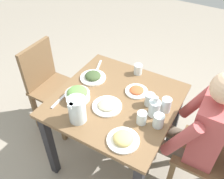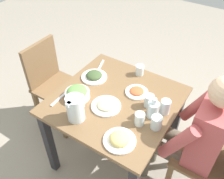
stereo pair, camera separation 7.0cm
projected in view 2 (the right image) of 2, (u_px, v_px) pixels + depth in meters
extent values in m
plane|color=gray|center=(115.00, 156.00, 2.34)|extent=(8.00, 8.00, 0.00)
cube|color=brown|center=(115.00, 100.00, 1.85)|extent=(0.89, 0.89, 0.03)
cube|color=#232328|center=(176.00, 122.00, 2.18)|extent=(0.06, 0.06, 0.72)
cube|color=#232328|center=(49.00, 143.00, 2.01)|extent=(0.06, 0.06, 0.72)
cube|color=#232328|center=(103.00, 90.00, 2.50)|extent=(0.06, 0.06, 0.72)
cube|color=brown|center=(223.00, 169.00, 1.99)|extent=(0.04, 0.04, 0.45)
cube|color=brown|center=(183.00, 150.00, 2.13)|extent=(0.04, 0.04, 0.45)
cube|color=brown|center=(203.00, 158.00, 1.79)|extent=(0.40, 0.40, 0.03)
cube|color=brown|center=(61.00, 90.00, 2.71)|extent=(0.04, 0.04, 0.45)
cube|color=brown|center=(38.00, 108.00, 2.50)|extent=(0.04, 0.04, 0.45)
cube|color=brown|center=(85.00, 101.00, 2.57)|extent=(0.04, 0.04, 0.45)
cube|color=brown|center=(63.00, 122.00, 2.36)|extent=(0.04, 0.04, 0.45)
cube|color=brown|center=(59.00, 88.00, 2.38)|extent=(0.40, 0.40, 0.03)
cube|color=brown|center=(41.00, 63.00, 2.31)|extent=(0.38, 0.04, 0.42)
cube|color=#B24C4C|center=(208.00, 133.00, 1.63)|extent=(0.32, 0.20, 0.50)
cylinder|color=#665B4C|center=(170.00, 154.00, 1.84)|extent=(0.11, 0.38, 0.11)
cylinder|color=#665B4C|center=(145.00, 157.00, 2.05)|extent=(0.10, 0.10, 0.47)
cylinder|color=#B24C4C|center=(178.00, 142.00, 1.55)|extent=(0.08, 0.23, 0.37)
cylinder|color=#665B4C|center=(179.00, 138.00, 1.95)|extent=(0.11, 0.38, 0.11)
cylinder|color=#665B4C|center=(154.00, 143.00, 2.16)|extent=(0.10, 0.10, 0.47)
cylinder|color=#B24C4C|center=(198.00, 105.00, 1.80)|extent=(0.08, 0.23, 0.37)
cylinder|color=silver|center=(75.00, 108.00, 1.63)|extent=(0.12, 0.12, 0.19)
cube|color=silver|center=(82.00, 101.00, 1.67)|extent=(0.02, 0.02, 0.11)
cube|color=silver|center=(69.00, 104.00, 1.54)|extent=(0.04, 0.03, 0.02)
cylinder|color=white|center=(78.00, 95.00, 1.83)|extent=(0.18, 0.18, 0.05)
ellipsoid|color=#608E47|center=(77.00, 91.00, 1.81)|extent=(0.15, 0.15, 0.06)
cylinder|color=white|center=(106.00, 106.00, 1.77)|extent=(0.22, 0.22, 0.01)
ellipsoid|color=#B7AD89|center=(106.00, 105.00, 1.76)|extent=(0.13, 0.13, 0.03)
cylinder|color=white|center=(137.00, 92.00, 1.88)|extent=(0.18, 0.18, 0.01)
ellipsoid|color=#CC5B33|center=(137.00, 91.00, 1.87)|extent=(0.11, 0.11, 0.03)
cylinder|color=white|center=(94.00, 77.00, 2.02)|extent=(0.21, 0.21, 0.01)
ellipsoid|color=#3D512D|center=(94.00, 75.00, 2.01)|extent=(0.13, 0.13, 0.06)
cylinder|color=white|center=(120.00, 141.00, 1.54)|extent=(0.21, 0.21, 0.01)
ellipsoid|color=#E0C670|center=(120.00, 139.00, 1.53)|extent=(0.13, 0.13, 0.06)
cylinder|color=silver|center=(156.00, 122.00, 1.60)|extent=(0.07, 0.07, 0.10)
cylinder|color=silver|center=(140.00, 70.00, 2.04)|extent=(0.07, 0.07, 0.09)
cylinder|color=silver|center=(140.00, 119.00, 1.63)|extent=(0.07, 0.07, 0.09)
cylinder|color=silver|center=(149.00, 101.00, 1.75)|extent=(0.07, 0.07, 0.10)
cylinder|color=silver|center=(165.00, 107.00, 1.70)|extent=(0.07, 0.07, 0.11)
cylinder|color=silver|center=(153.00, 110.00, 1.67)|extent=(0.08, 0.08, 0.12)
cylinder|color=gold|center=(153.00, 112.00, 1.69)|extent=(0.07, 0.07, 0.07)
cylinder|color=silver|center=(154.00, 101.00, 1.62)|extent=(0.03, 0.03, 0.04)
cube|color=silver|center=(90.00, 78.00, 2.02)|extent=(0.17, 0.05, 0.01)
cube|color=silver|center=(59.00, 99.00, 1.84)|extent=(0.19, 0.02, 0.01)
cube|color=silver|center=(164.00, 108.00, 1.76)|extent=(0.17, 0.03, 0.01)
cube|color=silver|center=(100.00, 66.00, 2.15)|extent=(0.18, 0.08, 0.01)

